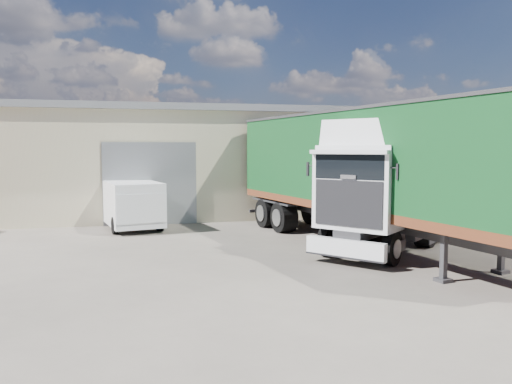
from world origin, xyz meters
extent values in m
plane|color=#2A2722|center=(0.00, 0.00, 0.00)|extent=(120.00, 120.00, 0.00)
cube|color=beige|center=(-6.00, 16.00, 2.50)|extent=(30.00, 12.00, 5.00)
cube|color=slate|center=(-6.00, 16.00, 5.15)|extent=(30.60, 12.60, 0.30)
cube|color=slate|center=(-2.00, 9.98, 1.80)|extent=(4.00, 0.08, 3.60)
cube|color=slate|center=(-6.00, 16.00, 5.35)|extent=(30.60, 0.40, 0.15)
cube|color=brown|center=(11.50, 6.00, 1.25)|extent=(0.35, 26.00, 2.50)
cylinder|color=black|center=(3.91, 1.39, 0.50)|extent=(2.26, 2.39, 0.99)
cylinder|color=black|center=(6.39, 3.53, 0.50)|extent=(2.29, 2.43, 0.99)
cylinder|color=black|center=(7.38, 4.39, 0.50)|extent=(2.29, 2.43, 0.99)
cube|color=#2D2D30|center=(5.61, 2.86, 0.84)|extent=(5.23, 4.68, 0.28)
cube|color=silver|center=(3.23, 0.80, 0.52)|extent=(1.74, 1.96, 0.52)
cube|color=silver|center=(4.16, 1.60, 2.13)|extent=(3.16, 3.18, 2.29)
cube|color=black|center=(3.34, 0.90, 1.78)|extent=(1.39, 1.59, 1.31)
cube|color=black|center=(3.35, 0.91, 2.81)|extent=(1.41, 1.62, 0.70)
cube|color=silver|center=(4.30, 1.72, 3.61)|extent=(2.89, 2.94, 1.15)
cube|color=#0D6138|center=(3.67, 2.74, 1.87)|extent=(0.54, 0.47, 1.03)
cube|color=#0D6138|center=(5.21, 0.96, 1.87)|extent=(0.54, 0.47, 1.03)
cylinder|color=#2D2D30|center=(6.53, 3.65, 1.04)|extent=(1.45, 1.45, 0.11)
cube|color=#2D2D30|center=(4.99, -1.26, 0.63)|extent=(0.41, 0.41, 1.26)
cube|color=#2D2D30|center=(7.00, -0.83, 0.63)|extent=(0.41, 0.41, 1.26)
cylinder|color=black|center=(4.10, 7.71, 0.60)|extent=(3.10, 1.80, 1.21)
cube|color=#2D2D30|center=(5.08, 3.19, 1.03)|extent=(3.78, 13.58, 0.40)
cube|color=#542513|center=(5.08, 3.19, 1.40)|extent=(5.68, 13.99, 0.27)
cube|color=black|center=(5.08, 3.19, 3.02)|extent=(5.68, 13.99, 2.97)
cube|color=#2D2D30|center=(5.08, 3.19, 4.53)|extent=(5.76, 14.07, 0.09)
cylinder|color=black|center=(-2.53, 7.97, 0.34)|extent=(2.08, 1.10, 0.68)
cylinder|color=black|center=(-3.26, 11.19, 0.34)|extent=(2.08, 1.10, 0.68)
cube|color=silver|center=(-2.90, 9.58, 1.08)|extent=(2.96, 5.06, 1.75)
cube|color=silver|center=(-2.46, 7.67, 1.03)|extent=(2.07, 1.33, 1.13)
cube|color=black|center=(-2.51, 7.87, 1.60)|extent=(1.78, 0.48, 0.62)
camera|label=1|loc=(-2.27, -12.16, 3.33)|focal=35.00mm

